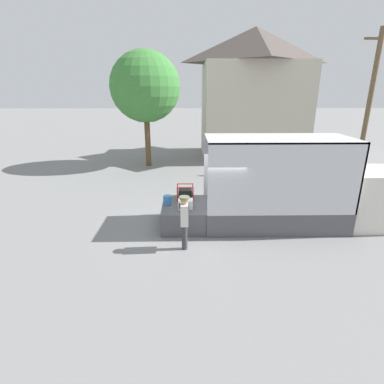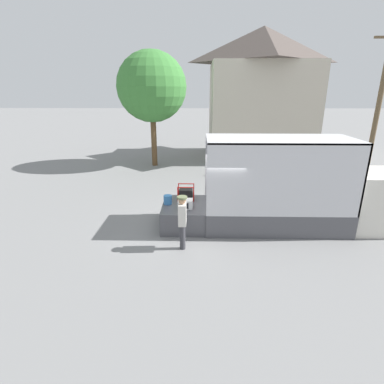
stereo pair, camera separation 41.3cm
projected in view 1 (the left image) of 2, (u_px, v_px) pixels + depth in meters
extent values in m
plane|color=gray|center=(205.00, 225.00, 11.37)|extent=(160.00, 160.00, 0.00)
cube|color=silver|center=(374.00, 197.00, 11.14)|extent=(2.40, 2.02, 2.10)
cube|color=#4C4C51|center=(272.00, 214.00, 11.28)|extent=(5.09, 2.20, 0.83)
cube|color=silver|center=(269.00, 165.00, 11.76)|extent=(5.09, 0.06, 2.46)
cube|color=silver|center=(286.00, 180.00, 9.74)|extent=(5.09, 0.06, 2.46)
cube|color=silver|center=(346.00, 171.00, 10.79)|extent=(0.06, 2.20, 2.46)
cube|color=silver|center=(279.00, 138.00, 10.37)|extent=(5.09, 2.20, 0.06)
cylinder|color=#3370B2|center=(258.00, 193.00, 11.69)|extent=(0.32, 0.32, 0.40)
cube|color=#2D7F33|center=(266.00, 202.00, 10.85)|extent=(0.44, 0.32, 0.35)
cube|color=#4C4C51|center=(184.00, 215.00, 11.22)|extent=(1.59, 2.09, 0.83)
cube|color=white|center=(186.00, 204.00, 10.67)|extent=(0.52, 0.38, 0.33)
cube|color=black|center=(184.00, 206.00, 10.49)|extent=(0.34, 0.01, 0.22)
cube|color=black|center=(185.00, 194.00, 11.51)|extent=(0.51, 0.40, 0.42)
cylinder|color=slate|center=(190.00, 194.00, 11.51)|extent=(0.19, 0.22, 0.22)
cylinder|color=red|center=(177.00, 195.00, 11.26)|extent=(0.04, 0.04, 0.58)
cylinder|color=red|center=(193.00, 194.00, 11.27)|extent=(0.04, 0.04, 0.58)
cylinder|color=red|center=(178.00, 191.00, 11.70)|extent=(0.04, 0.04, 0.58)
cylinder|color=red|center=(193.00, 190.00, 11.71)|extent=(0.04, 0.04, 0.58)
cylinder|color=red|center=(185.00, 188.00, 11.17)|extent=(0.60, 0.04, 0.04)
cylinder|color=red|center=(185.00, 184.00, 11.62)|extent=(0.60, 0.04, 0.04)
cylinder|color=#3370B2|center=(167.00, 200.00, 11.03)|extent=(0.31, 0.31, 0.34)
cylinder|color=#38383D|center=(185.00, 237.00, 9.49)|extent=(0.18, 0.18, 0.86)
cube|color=beige|center=(184.00, 214.00, 9.24)|extent=(0.24, 0.44, 0.68)
sphere|color=tan|center=(184.00, 200.00, 9.09)|extent=(0.24, 0.24, 0.24)
cylinder|color=#606B47|center=(184.00, 198.00, 9.06)|extent=(0.32, 0.32, 0.06)
cube|color=beige|center=(251.00, 111.00, 22.54)|extent=(7.19, 6.28, 6.72)
pyramid|color=#514742|center=(255.00, 45.00, 21.08)|extent=(7.55, 6.59, 2.35)
cylinder|color=brown|center=(369.00, 105.00, 17.28)|extent=(0.28, 0.28, 8.10)
cube|color=brown|center=(381.00, 38.00, 16.18)|extent=(1.80, 0.14, 0.12)
cylinder|color=brown|center=(148.00, 143.00, 19.85)|extent=(0.36, 0.36, 3.08)
sphere|color=#3D7F38|center=(145.00, 87.00, 18.72)|extent=(4.39, 4.39, 4.39)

